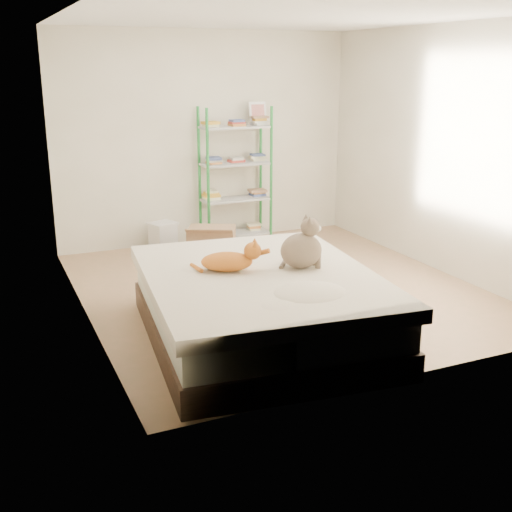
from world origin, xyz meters
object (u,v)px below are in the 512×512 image
orange_cat (227,259)px  white_bin (163,236)px  bed (260,306)px  shelf_unit (236,174)px  grey_cat (301,243)px  cardboard_box (212,243)px

orange_cat → white_bin: (0.23, 2.75, -0.50)m
bed → orange_cat: (-0.22, 0.15, 0.39)m
orange_cat → shelf_unit: shelf_unit is taller
bed → white_bin: bed is taller
shelf_unit → bed: bearing=-108.5°
orange_cat → bed: bearing=-14.0°
bed → grey_cat: 0.62m
orange_cat → grey_cat: 0.62m
bed → cardboard_box: 2.34m
bed → white_bin: (0.00, 2.90, -0.11)m
white_bin → shelf_unit: bearing=1.8°
shelf_unit → white_bin: shelf_unit is taller
shelf_unit → white_bin: (-0.98, -0.03, -0.69)m
bed → orange_cat: bearing=151.7°
shelf_unit → cardboard_box: bearing=-131.8°
shelf_unit → orange_cat: bearing=-113.5°
cardboard_box → white_bin: size_ratio=1.82×
orange_cat → grey_cat: (0.59, -0.16, 0.11)m
cardboard_box → shelf_unit: bearing=74.2°
bed → cardboard_box: bearing=86.0°
grey_cat → bed: bearing=97.1°
bed → grey_cat: grey_cat is taller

